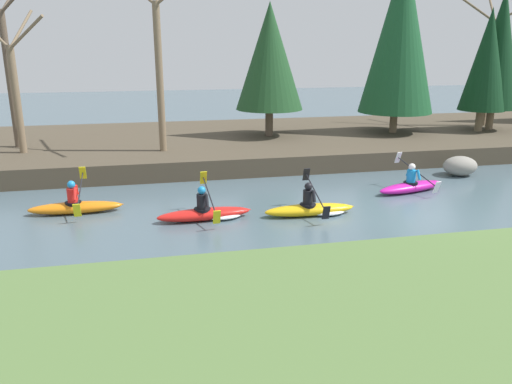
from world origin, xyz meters
TOP-DOWN VIEW (x-y plane):
  - ground_plane at (0.00, 0.00)m, footprint 90.00×90.00m
  - riverbank_far at (0.00, 10.42)m, footprint 44.00×10.38m
  - conifer_tree_far_left at (-2.02, 10.03)m, footprint 3.09×3.09m
  - conifer_tree_left at (4.14, 9.69)m, footprint 3.51×3.51m
  - conifer_tree_mid_left at (8.46, 9.13)m, footprint 2.21×2.21m
  - conifer_tree_centre at (9.28, 9.44)m, footprint 2.43×2.43m
  - bare_tree_upstream at (-12.90, 9.68)m, footprint 3.99×3.94m
  - bare_tree_mid_upstream at (-12.44, 8.34)m, footprint 3.04×3.00m
  - bare_tree_mid_downstream at (-6.99, 7.58)m, footprint 4.15×4.10m
  - bare_tree_downstream at (9.88, 10.81)m, footprint 3.92×3.87m
  - kayaker_lead at (1.16, 2.30)m, footprint 2.78×2.05m
  - kayaker_middle at (-2.93, 0.67)m, footprint 2.77×2.06m
  - kayaker_trailing at (-6.01, 0.93)m, footprint 2.79×2.07m
  - kayaker_far_back at (-9.80, 2.33)m, footprint 2.77×2.06m
  - boulder_midstream at (4.09, 3.97)m, footprint 1.33×1.04m

SIDE VIEW (x-z plane):
  - ground_plane at x=0.00m, z-range 0.00..0.00m
  - kayaker_middle at x=-2.93m, z-range -0.40..0.80m
  - kayaker_trailing at x=-6.01m, z-range -0.40..0.80m
  - kayaker_lead at x=1.16m, z-range -0.38..0.82m
  - kayaker_far_back at x=-9.80m, z-range -0.38..0.82m
  - riverbank_far at x=0.00m, z-range 0.00..0.74m
  - boulder_midstream at x=4.09m, z-range 0.00..0.75m
  - bare_tree_mid_upstream at x=-12.44m, z-range 0.59..6.05m
  - bare_tree_downstream at x=9.88m, z-range 0.53..7.67m
  - conifer_tree_mid_left at x=8.46m, z-range 1.24..7.07m
  - bare_tree_upstream at x=-12.90m, z-range 0.53..7.80m
  - bare_tree_mid_downstream at x=-6.99m, z-range 0.52..8.11m
  - conifer_tree_far_left at x=-2.02m, z-range 1.35..7.33m
  - conifer_tree_centre at x=9.28m, z-range 1.26..7.97m
  - conifer_tree_left at x=4.14m, z-range 1.23..9.57m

